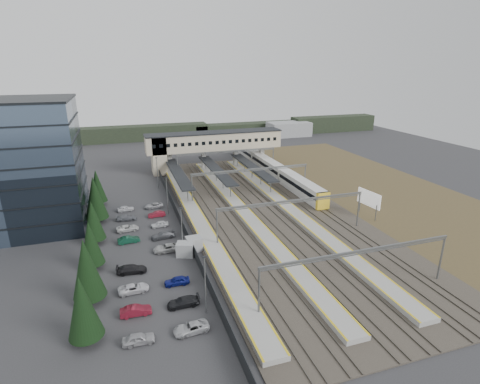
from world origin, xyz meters
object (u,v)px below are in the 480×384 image
object	(u,v)px
footbridge	(205,143)
billboard	(369,199)
office_building	(10,166)
train	(269,166)
relay_cabin_near	(185,249)
relay_cabin_far	(194,244)

from	to	relation	value
footbridge	billboard	world-z (taller)	footbridge
office_building	train	size ratio (longest dim) A/B	0.39
relay_cabin_near	relay_cabin_far	xyz separation A→B (m)	(1.77, 1.41, 0.03)
relay_cabin_far	footbridge	xyz separation A→B (m)	(13.73, 49.82, 6.74)
footbridge	train	bearing A→B (deg)	-31.35
office_building	relay_cabin_far	xyz separation A→B (m)	(29.97, -19.82, -11.00)
office_building	footbridge	bearing A→B (deg)	34.47
footbridge	billboard	xyz separation A→B (m)	(23.56, -46.02, -4.24)
footbridge	train	size ratio (longest dim) A/B	0.65
footbridge	train	world-z (taller)	footbridge
relay_cabin_far	billboard	xyz separation A→B (m)	(37.29, 3.79, 2.50)
relay_cabin_near	billboard	xyz separation A→B (m)	(39.06, 5.21, 2.53)
relay_cabin_near	footbridge	bearing A→B (deg)	73.17
train	billboard	bearing A→B (deg)	-78.62
office_building	footbridge	xyz separation A→B (m)	(43.70, 30.00, -4.26)
relay_cabin_near	relay_cabin_far	distance (m)	2.26
relay_cabin_far	train	xyz separation A→B (m)	(30.03, 39.89, 0.93)
footbridge	billboard	bearing A→B (deg)	-62.89
footbridge	train	distance (m)	19.95
footbridge	relay_cabin_near	bearing A→B (deg)	-106.83
office_building	relay_cabin_near	world-z (taller)	office_building
relay_cabin_far	train	bearing A→B (deg)	53.02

